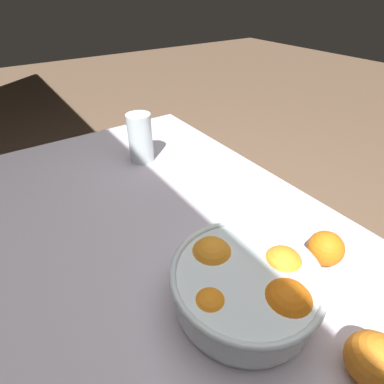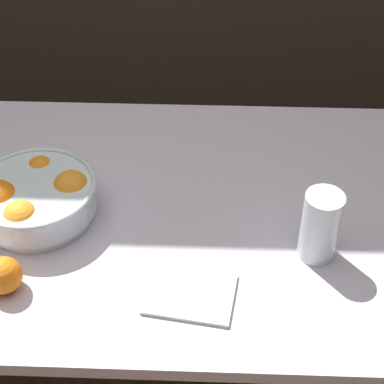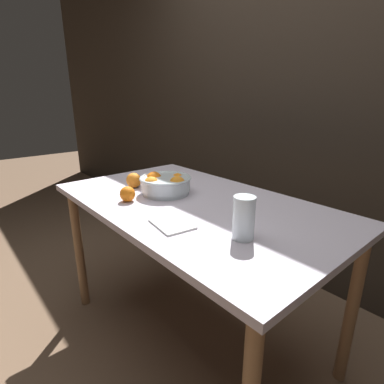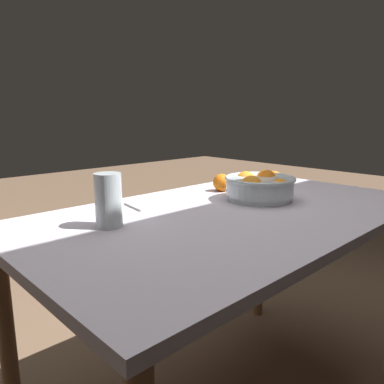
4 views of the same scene
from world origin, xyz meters
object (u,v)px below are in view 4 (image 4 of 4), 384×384
at_px(juice_glass, 109,203).
at_px(orange_loose_near_bowl, 274,180).
at_px(fruit_bowl, 259,186).
at_px(orange_loose_front, 222,182).

relative_size(juice_glass, orange_loose_near_bowl, 1.90).
xyz_separation_m(fruit_bowl, orange_loose_near_bowl, (-0.19, -0.07, -0.01)).
height_order(fruit_bowl, juice_glass, juice_glass).
xyz_separation_m(fruit_bowl, orange_loose_front, (-0.02, -0.20, -0.01)).
bearing_deg(fruit_bowl, orange_loose_near_bowl, -160.50).
xyz_separation_m(juice_glass, orange_loose_front, (-0.60, -0.11, -0.03)).
bearing_deg(fruit_bowl, orange_loose_front, -95.09).
height_order(juice_glass, orange_loose_near_bowl, juice_glass).
bearing_deg(orange_loose_front, orange_loose_near_bowl, 142.40).
bearing_deg(orange_loose_near_bowl, orange_loose_front, -37.60).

